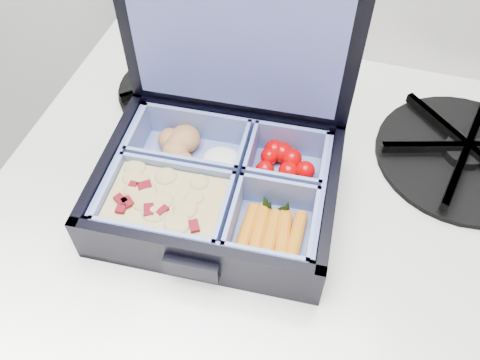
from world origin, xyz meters
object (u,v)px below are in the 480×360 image
(bento_box, at_px, (218,188))
(fork, at_px, (271,106))
(stove, at_px, (260,334))
(burner_grate, at_px, (466,150))

(bento_box, distance_m, fork, 0.16)
(fork, bearing_deg, bento_box, -45.23)
(stove, bearing_deg, bento_box, -133.93)
(burner_grate, relative_size, fork, 0.96)
(stove, distance_m, bento_box, 0.47)
(stove, distance_m, fork, 0.46)
(burner_grate, bearing_deg, fork, 175.39)
(bento_box, xyz_separation_m, burner_grate, (0.24, 0.14, -0.01))
(burner_grate, bearing_deg, bento_box, -150.39)
(stove, height_order, burner_grate, burner_grate)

